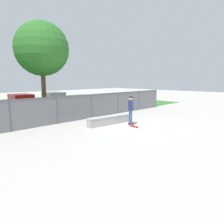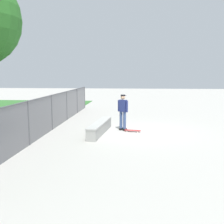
# 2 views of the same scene
# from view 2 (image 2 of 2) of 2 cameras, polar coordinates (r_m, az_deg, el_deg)

# --- Properties ---
(ground_plane) EXTENTS (80.00, 80.00, 0.00)m
(ground_plane) POSITION_cam_2_polar(r_m,az_deg,el_deg) (13.16, 6.19, -4.30)
(ground_plane) COLOR #ADAAA3
(concrete_ledge) EXTENTS (3.46, 0.84, 0.56)m
(concrete_ledge) POSITION_cam_2_polar(r_m,az_deg,el_deg) (12.67, -2.68, -3.43)
(concrete_ledge) COLOR #999993
(concrete_ledge) RESTS_ON ground
(skateboarder) EXTENTS (0.41, 0.53, 1.84)m
(skateboarder) POSITION_cam_2_polar(r_m,az_deg,el_deg) (13.20, 2.40, 0.33)
(skateboarder) COLOR black
(skateboarder) RESTS_ON ground
(skateboard) EXTENTS (0.36, 0.82, 0.09)m
(skateboard) POSITION_cam_2_polar(r_m,az_deg,el_deg) (13.05, 4.57, -4.06)
(skateboard) COLOR red
(skateboard) RESTS_ON ground
(chainlink_fence) EXTENTS (17.80, 0.07, 1.82)m
(chainlink_fence) POSITION_cam_2_polar(r_m,az_deg,el_deg) (13.66, -13.15, 0.21)
(chainlink_fence) COLOR #4C4C51
(chainlink_fence) RESTS_ON ground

